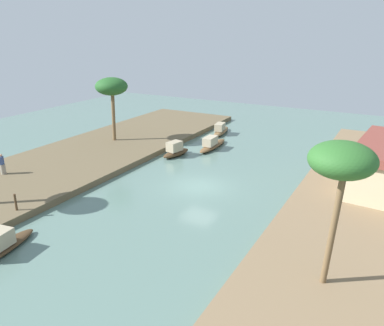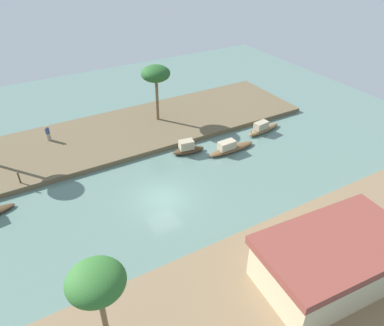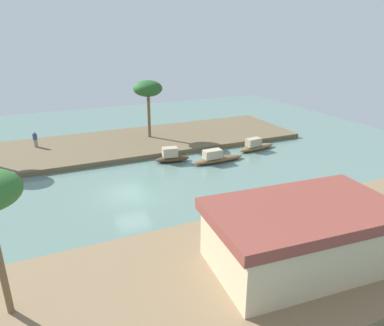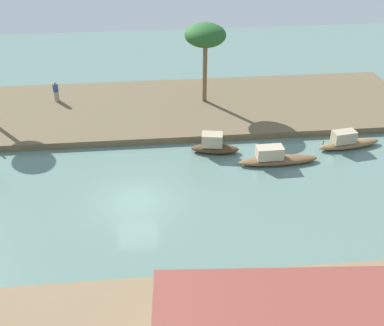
{
  "view_description": "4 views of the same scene",
  "coord_description": "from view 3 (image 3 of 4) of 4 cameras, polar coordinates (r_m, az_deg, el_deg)",
  "views": [
    {
      "loc": [
        23.27,
        12.23,
        10.93
      ],
      "look_at": [
        -1.57,
        -1.45,
        1.1
      ],
      "focal_mm": 36.01,
      "sensor_mm": 36.0,
      "label": 1
    },
    {
      "loc": [
        9.52,
        21.38,
        18.98
      ],
      "look_at": [
        -4.05,
        -2.19,
        0.96
      ],
      "focal_mm": 33.99,
      "sensor_mm": 36.0,
      "label": 2
    },
    {
      "loc": [
        6.05,
        24.55,
        11.66
      ],
      "look_at": [
        -5.75,
        -1.51,
        1.06
      ],
      "focal_mm": 33.74,
      "sensor_mm": 36.0,
      "label": 3
    },
    {
      "loc": [
        -0.84,
        24.05,
        17.28
      ],
      "look_at": [
        -3.52,
        -2.17,
        1.12
      ],
      "focal_mm": 47.37,
      "sensor_mm": 36.0,
      "label": 4
    }
  ],
  "objects": [
    {
      "name": "sampan_with_red_awning",
      "position": [
        33.77,
        -3.28,
        1.06
      ],
      "size": [
        3.36,
        1.6,
        1.39
      ],
      "rotation": [
        0.0,
        0.0,
        -0.17
      ],
      "color": "#47331E",
      "rests_on": "river_water"
    },
    {
      "name": "sampan_midstream",
      "position": [
        33.7,
        3.87,
        0.82
      ],
      "size": [
        5.28,
        1.24,
        1.26
      ],
      "rotation": [
        0.0,
        0.0,
        0.02
      ],
      "color": "brown",
      "rests_on": "river_water"
    },
    {
      "name": "riverside_building",
      "position": [
        18.98,
        16.85,
        -10.82
      ],
      "size": [
        9.61,
        6.04,
        3.22
      ],
      "rotation": [
        0.0,
        0.0,
        -0.08
      ],
      "color": "beige",
      "rests_on": "riverbank_right"
    },
    {
      "name": "person_on_near_bank",
      "position": [
        39.69,
        -23.5,
        3.23
      ],
      "size": [
        0.53,
        0.53,
        1.6
      ],
      "rotation": [
        0.0,
        0.0,
        0.6
      ],
      "color": "gray",
      "rests_on": "riverbank_left"
    },
    {
      "name": "riverbank_right",
      "position": [
        18.08,
        1.01,
        -18.84
      ],
      "size": [
        42.91,
        10.49,
        0.48
      ],
      "primitive_type": "cube",
      "color": "#846B4C",
      "rests_on": "ground"
    },
    {
      "name": "riverbank_left",
      "position": [
        38.69,
        -14.27,
        2.53
      ],
      "size": [
        42.91,
        10.49,
        0.48
      ],
      "primitive_type": "cube",
      "color": "brown",
      "rests_on": "ground"
    },
    {
      "name": "sampan_open_hull",
      "position": [
        37.64,
        10.02,
        2.7
      ],
      "size": [
        4.61,
        1.67,
        1.29
      ],
      "rotation": [
        0.0,
        0.0,
        0.15
      ],
      "color": "brown",
      "rests_on": "river_water"
    },
    {
      "name": "river_water",
      "position": [
        27.85,
        -9.57,
        -4.72
      ],
      "size": [
        66.74,
        66.74,
        0.0
      ],
      "primitive_type": "plane",
      "color": "slate",
      "rests_on": "ground"
    },
    {
      "name": "palm_tree_left_near",
      "position": [
        39.24,
        -7.0,
        11.49
      ],
      "size": [
        3.09,
        3.09,
        6.19
      ],
      "color": "brown",
      "rests_on": "riverbank_left"
    }
  ]
}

